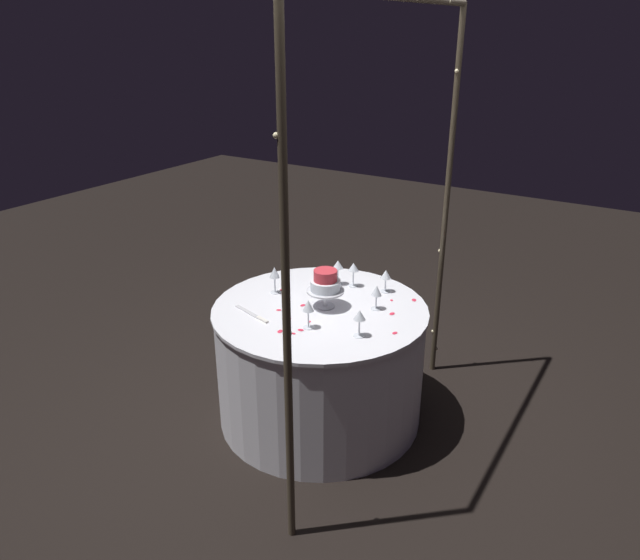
{
  "coord_description": "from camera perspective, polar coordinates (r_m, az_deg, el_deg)",
  "views": [
    {
      "loc": [
        2.63,
        1.65,
        2.25
      ],
      "look_at": [
        0.0,
        0.0,
        0.92
      ],
      "focal_mm": 33.17,
      "sensor_mm": 36.0,
      "label": 1
    }
  ],
  "objects": [
    {
      "name": "rose_petal_4",
      "position": [
        3.33,
        -3.05,
        -3.66
      ],
      "size": [
        0.03,
        0.04,
        0.0
      ],
      "primitive_type": "ellipsoid",
      "rotation": [
        0.0,
        0.0,
        4.54
      ],
      "color": "#E02D47",
      "rests_on": "main_table"
    },
    {
      "name": "rose_petal_5",
      "position": [
        3.57,
        6.92,
        -1.94
      ],
      "size": [
        0.03,
        0.03,
        0.0
      ],
      "primitive_type": "ellipsoid",
      "rotation": [
        0.0,
        0.0,
        0.65
      ],
      "color": "#E02D47",
      "rests_on": "main_table"
    },
    {
      "name": "wine_glass_5",
      "position": [
        3.64,
        6.37,
        0.44
      ],
      "size": [
        0.07,
        0.07,
        0.14
      ],
      "color": "silver",
      "rests_on": "main_table"
    },
    {
      "name": "rose_petal_1",
      "position": [
        3.2,
        7.24,
        -5.09
      ],
      "size": [
        0.04,
        0.03,
        0.0
      ],
      "primitive_type": "ellipsoid",
      "rotation": [
        0.0,
        0.0,
        2.94
      ],
      "color": "#E02D47",
      "rests_on": "main_table"
    },
    {
      "name": "rose_petal_7",
      "position": [
        3.4,
        6.97,
        -3.24
      ],
      "size": [
        0.04,
        0.03,
        0.0
      ],
      "primitive_type": "ellipsoid",
      "rotation": [
        0.0,
        0.0,
        6.2
      ],
      "color": "#E02D47",
      "rests_on": "main_table"
    },
    {
      "name": "wine_glass_6",
      "position": [
        3.69,
        3.25,
        1.14
      ],
      "size": [
        0.07,
        0.07,
        0.16
      ],
      "color": "silver",
      "rests_on": "main_table"
    },
    {
      "name": "cake_knife",
      "position": [
        3.38,
        -6.43,
        -3.37
      ],
      "size": [
        0.1,
        0.29,
        0.01
      ],
      "color": "silver",
      "rests_on": "main_table"
    },
    {
      "name": "wine_glass_4",
      "position": [
        3.6,
        -4.41,
        0.62
      ],
      "size": [
        0.06,
        0.06,
        0.17
      ],
      "color": "silver",
      "rests_on": "main_table"
    },
    {
      "name": "rose_petal_12",
      "position": [
        3.29,
        -1.04,
        -4.04
      ],
      "size": [
        0.02,
        0.02,
        0.0
      ],
      "primitive_type": "ellipsoid",
      "rotation": [
        0.0,
        0.0,
        0.01
      ],
      "color": "#E02D47",
      "rests_on": "main_table"
    },
    {
      "name": "rose_petal_10",
      "position": [
        3.48,
        -1.67,
        -2.45
      ],
      "size": [
        0.04,
        0.03,
        0.0
      ],
      "primitive_type": "ellipsoid",
      "rotation": [
        0.0,
        0.0,
        2.97
      ],
      "color": "#E02D47",
      "rests_on": "main_table"
    },
    {
      "name": "wine_glass_2",
      "position": [
        3.72,
        1.74,
        1.38
      ],
      "size": [
        0.07,
        0.07,
        0.16
      ],
      "color": "silver",
      "rests_on": "main_table"
    },
    {
      "name": "wine_glass_0",
      "position": [
        3.17,
        -1.14,
        -2.63
      ],
      "size": [
        0.06,
        0.06,
        0.17
      ],
      "color": "silver",
      "rests_on": "main_table"
    },
    {
      "name": "rose_petal_2",
      "position": [
        3.43,
        -4.0,
        -2.9
      ],
      "size": [
        0.03,
        0.04,
        0.0
      ],
      "primitive_type": "ellipsoid",
      "rotation": [
        0.0,
        0.0,
        5.24
      ],
      "color": "#E02D47",
      "rests_on": "main_table"
    },
    {
      "name": "rose_petal_8",
      "position": [
        3.2,
        -1.87,
        -4.84
      ],
      "size": [
        0.03,
        0.04,
        0.0
      ],
      "primitive_type": "ellipsoid",
      "rotation": [
        0.0,
        0.0,
        1.87
      ],
      "color": "#E02D47",
      "rests_on": "main_table"
    },
    {
      "name": "rose_petal_6",
      "position": [
        3.68,
        -3.69,
        -0.96
      ],
      "size": [
        0.03,
        0.04,
        0.0
      ],
      "primitive_type": "ellipsoid",
      "rotation": [
        0.0,
        0.0,
        1.14
      ],
      "color": "#E02D47",
      "rests_on": "main_table"
    },
    {
      "name": "rose_petal_11",
      "position": [
        3.19,
        -3.88,
        -4.97
      ],
      "size": [
        0.04,
        0.04,
        0.0
      ],
      "primitive_type": "ellipsoid",
      "rotation": [
        0.0,
        0.0,
        0.25
      ],
      "color": "#E02D47",
      "rests_on": "main_table"
    },
    {
      "name": "wine_glass_1",
      "position": [
        3.41,
        5.48,
        -1.15
      ],
      "size": [
        0.06,
        0.06,
        0.15
      ],
      "color": "silver",
      "rests_on": "main_table"
    },
    {
      "name": "rose_petal_3",
      "position": [
        3.67,
        0.03,
        -1.03
      ],
      "size": [
        0.03,
        0.03,
        0.0
      ],
      "primitive_type": "ellipsoid",
      "rotation": [
        0.0,
        0.0,
        1.79
      ],
      "color": "#E02D47",
      "rests_on": "main_table"
    },
    {
      "name": "rose_petal_0",
      "position": [
        3.59,
        9.07,
        -1.92
      ],
      "size": [
        0.05,
        0.04,
        0.0
      ],
      "primitive_type": "ellipsoid",
      "rotation": [
        0.0,
        0.0,
        0.52
      ],
      "color": "#E02D47",
      "rests_on": "main_table"
    },
    {
      "name": "rose_petal_9",
      "position": [
        3.17,
        -2.57,
        -5.18
      ],
      "size": [
        0.02,
        0.03,
        0.0
      ],
      "primitive_type": "ellipsoid",
      "rotation": [
        0.0,
        0.0,
        4.75
      ],
      "color": "#E02D47",
      "rests_on": "main_table"
    },
    {
      "name": "main_table",
      "position": [
        3.63,
        0.0,
        -8.0
      ],
      "size": [
        1.27,
        1.27,
        0.75
      ],
      "color": "white",
      "rests_on": "ground"
    },
    {
      "name": "wine_glass_3",
      "position": [
        3.1,
        3.84,
        -3.53
      ],
      "size": [
        0.06,
        0.06,
        0.15
      ],
      "color": "silver",
      "rests_on": "main_table"
    },
    {
      "name": "ground_plane",
      "position": [
        3.84,
        0.0,
        -12.78
      ],
      "size": [
        12.0,
        12.0,
        0.0
      ],
      "primitive_type": "plane",
      "color": "black"
    },
    {
      "name": "decorative_arch",
      "position": [
        3.01,
        6.46,
        8.72
      ],
      "size": [
        1.83,
        0.06,
        2.4
      ],
      "color": "#473D2D",
      "rests_on": "ground"
    },
    {
      "name": "tiered_cake",
      "position": [
        3.4,
        0.53,
        -0.35
      ],
      "size": [
        0.22,
        0.22,
        0.23
      ],
      "color": "silver",
      "rests_on": "main_table"
    }
  ]
}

